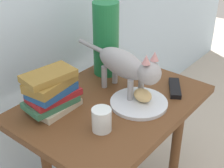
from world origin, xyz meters
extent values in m
cube|color=brown|center=(0.00, 0.00, 0.55)|extent=(0.75, 0.55, 0.03)
cylinder|color=brown|center=(0.21, -0.21, 0.27)|extent=(0.04, 0.04, 0.54)
cylinder|color=brown|center=(-0.21, 0.21, 0.27)|extent=(0.04, 0.04, 0.54)
cylinder|color=brown|center=(0.21, 0.21, 0.27)|extent=(0.04, 0.04, 0.54)
cylinder|color=silver|center=(0.05, -0.10, 0.57)|extent=(0.23, 0.23, 0.01)
ellipsoid|color=#E0BC7A|center=(0.06, -0.10, 0.61)|extent=(0.07, 0.09, 0.05)
cylinder|color=#99999E|center=(0.10, -0.07, 0.62)|extent=(0.02, 0.02, 0.10)
cylinder|color=#99999E|center=(0.04, -0.06, 0.62)|extent=(0.02, 0.02, 0.10)
cylinder|color=#99999E|center=(0.13, 0.09, 0.62)|extent=(0.02, 0.02, 0.10)
cylinder|color=#99999E|center=(0.07, 0.10, 0.62)|extent=(0.02, 0.02, 0.10)
ellipsoid|color=#99999E|center=(0.08, 0.02, 0.70)|extent=(0.14, 0.27, 0.11)
sphere|color=#99999E|center=(0.06, -0.13, 0.72)|extent=(0.09, 0.09, 0.09)
cone|color=tan|center=(0.08, -0.14, 0.78)|extent=(0.03, 0.03, 0.03)
cone|color=tan|center=(0.04, -0.13, 0.78)|extent=(0.03, 0.03, 0.03)
cylinder|color=#99999E|center=(0.12, 0.22, 0.71)|extent=(0.05, 0.16, 0.02)
cube|color=#BCB299|center=(-0.18, 0.13, 0.58)|extent=(0.18, 0.12, 0.03)
cube|color=#336B4C|center=(-0.19, 0.14, 0.61)|extent=(0.21, 0.14, 0.02)
cube|color=maroon|center=(-0.18, 0.14, 0.63)|extent=(0.21, 0.13, 0.03)
cube|color=#1E4C8C|center=(-0.19, 0.14, 0.66)|extent=(0.18, 0.12, 0.03)
cube|color=olive|center=(-0.19, 0.14, 0.69)|extent=(0.20, 0.13, 0.04)
cube|color=olive|center=(-0.19, 0.14, 0.72)|extent=(0.20, 0.13, 0.03)
cylinder|color=#196B38|center=(0.18, 0.18, 0.73)|extent=(0.12, 0.12, 0.33)
cylinder|color=silver|center=(-0.17, -0.09, 0.61)|extent=(0.07, 0.07, 0.08)
cylinder|color=silver|center=(-0.17, -0.09, 0.59)|extent=(0.06, 0.06, 0.04)
cube|color=black|center=(0.24, -0.15, 0.58)|extent=(0.15, 0.12, 0.02)
camera|label=1|loc=(-0.86, -0.69, 1.27)|focal=51.98mm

